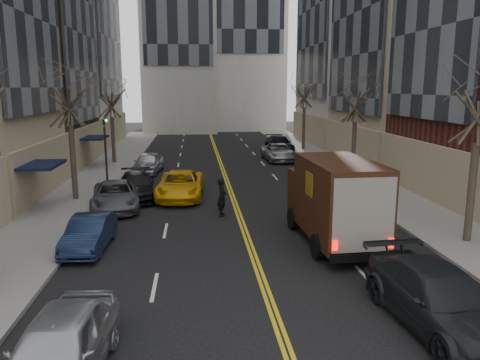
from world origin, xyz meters
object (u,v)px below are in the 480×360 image
(observer_sedan, at_px, (439,299))
(taxi, at_px, (180,185))
(pedestrian, at_px, (222,197))
(ups_truck, at_px, (334,201))

(observer_sedan, relative_size, taxi, 1.04)
(observer_sedan, height_order, pedestrian, pedestrian)
(ups_truck, distance_m, pedestrian, 6.31)
(ups_truck, xyz_separation_m, taxi, (-6.42, 8.59, -1.01))
(ups_truck, xyz_separation_m, observer_sedan, (0.78, -6.92, -0.97))
(ups_truck, relative_size, pedestrian, 3.43)
(taxi, bearing_deg, ups_truck, -49.99)
(ups_truck, distance_m, observer_sedan, 7.03)
(taxi, bearing_deg, observer_sedan, -61.87)
(ups_truck, height_order, pedestrian, ups_truck)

